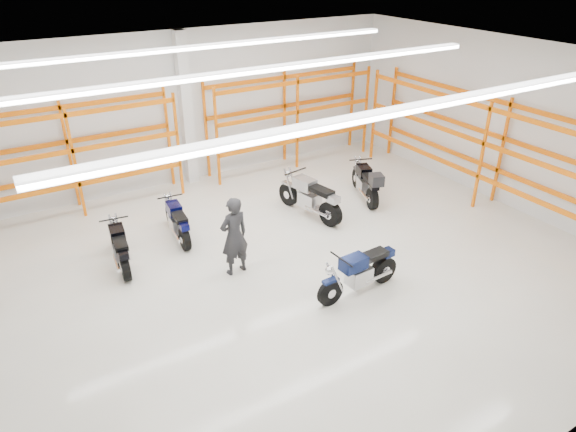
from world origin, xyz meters
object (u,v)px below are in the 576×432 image
motorcycle_main (362,272)px  motorcycle_back_d (367,183)px  motorcycle_back_a (120,249)px  standing_man (234,236)px  motorcycle_back_b (178,223)px  structural_column (186,110)px  motorcycle_back_c (312,198)px

motorcycle_main → motorcycle_back_d: motorcycle_back_d is taller
motorcycle_back_a → standing_man: bearing=-36.5°
motorcycle_back_b → structural_column: structural_column is taller
standing_man → motorcycle_back_a: bearing=-42.8°
motorcycle_back_d → structural_column: 5.70m
motorcycle_back_d → standing_man: standing_man is taller
motorcycle_back_c → structural_column: 4.68m
motorcycle_back_a → standing_man: 2.68m
motorcycle_back_a → standing_man: size_ratio=1.07×
motorcycle_back_d → structural_column: (-3.76, 3.92, 1.72)m
motorcycle_back_c → structural_column: size_ratio=0.51×
motorcycle_back_a → motorcycle_back_b: motorcycle_back_a is taller
standing_man → structural_column: structural_column is taller
motorcycle_back_a → motorcycle_back_b: size_ratio=1.02×
structural_column → motorcycle_main: bearing=-83.3°
motorcycle_main → structural_column: size_ratio=0.46×
structural_column → motorcycle_back_c: bearing=-64.8°
motorcycle_main → standing_man: 2.85m
motorcycle_back_d → motorcycle_back_b: bearing=172.6°
motorcycle_back_a → motorcycle_back_d: motorcycle_back_d is taller
motorcycle_main → motorcycle_back_b: (-2.51, 4.13, -0.03)m
motorcycle_back_c → motorcycle_back_d: 1.90m
motorcycle_main → motorcycle_back_c: size_ratio=0.90×
motorcycle_back_b → motorcycle_back_d: (5.40, -0.71, 0.09)m
motorcycle_main → motorcycle_back_c: bearing=73.7°
motorcycle_back_d → standing_man: (-4.84, -1.40, 0.39)m
structural_column → motorcycle_back_a: bearing=-130.5°
motorcycle_back_c → standing_man: bearing=-154.9°
motorcycle_back_a → motorcycle_back_b: 1.64m
motorcycle_back_b → standing_man: size_ratio=1.05×
motorcycle_back_b → motorcycle_back_c: size_ratio=0.84×
standing_man → motorcycle_back_c: bearing=-161.1°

